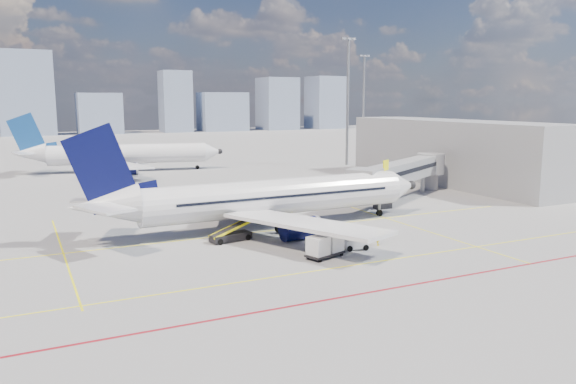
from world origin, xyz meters
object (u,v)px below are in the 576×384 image
at_px(cargo_dolly, 325,245).
at_px(belt_loader, 232,235).
at_px(ramp_worker, 378,236).
at_px(second_aircraft, 119,154).
at_px(main_aircraft, 264,198).
at_px(baggage_tug, 354,242).

height_order(cargo_dolly, belt_loader, belt_loader).
distance_m(cargo_dolly, ramp_worker, 6.50).
xyz_separation_m(belt_loader, ramp_worker, (11.50, -7.41, 0.24)).
relative_size(second_aircraft, cargo_dolly, 9.81).
height_order(main_aircraft, cargo_dolly, main_aircraft).
xyz_separation_m(cargo_dolly, belt_loader, (-5.14, 8.76, -0.46)).
relative_size(main_aircraft, belt_loader, 6.69).
bearing_deg(cargo_dolly, ramp_worker, -6.42).
bearing_deg(cargo_dolly, main_aircraft, 73.91).
xyz_separation_m(baggage_tug, belt_loader, (-8.74, 7.72, -0.09)).
xyz_separation_m(second_aircraft, ramp_worker, (12.10, -65.55, -2.38)).
height_order(baggage_tug, ramp_worker, ramp_worker).
bearing_deg(baggage_tug, main_aircraft, 122.49).
height_order(main_aircraft, baggage_tug, main_aircraft).
bearing_deg(main_aircraft, baggage_tug, -70.43).
xyz_separation_m(baggage_tug, ramp_worker, (2.76, 0.31, 0.15)).
distance_m(baggage_tug, ramp_worker, 2.78).
xyz_separation_m(main_aircraft, cargo_dolly, (0.49, -11.92, -2.16)).
height_order(second_aircraft, ramp_worker, second_aircraft).
relative_size(main_aircraft, baggage_tug, 16.97).
bearing_deg(ramp_worker, belt_loader, 92.55).
bearing_deg(ramp_worker, second_aircraft, 45.81).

